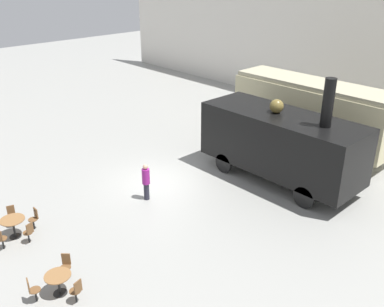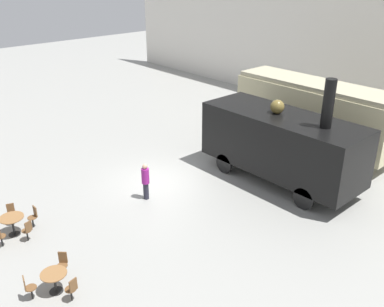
% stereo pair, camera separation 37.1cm
% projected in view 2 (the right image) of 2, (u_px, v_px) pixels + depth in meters
% --- Properties ---
extents(ground_plane, '(80.00, 80.00, 0.00)m').
position_uv_depth(ground_plane, '(158.00, 181.00, 20.33)').
color(ground_plane, gray).
extents(backdrop_wall, '(44.00, 0.15, 9.00)m').
position_uv_depth(backdrop_wall, '(345.00, 46.00, 28.15)').
color(backdrop_wall, silver).
rests_on(backdrop_wall, ground_plane).
extents(passenger_coach_vintage, '(8.92, 2.42, 3.79)m').
position_uv_depth(passenger_coach_vintage, '(314.00, 111.00, 23.01)').
color(passenger_coach_vintage, beige).
rests_on(passenger_coach_vintage, ground_plane).
extents(steam_locomotive, '(7.67, 2.79, 5.33)m').
position_uv_depth(steam_locomotive, '(281.00, 142.00, 19.64)').
color(steam_locomotive, black).
rests_on(steam_locomotive, ground_plane).
extents(cafe_table_near, '(0.91, 0.91, 0.77)m').
position_uv_depth(cafe_table_near, '(12.00, 221.00, 16.12)').
color(cafe_table_near, black).
rests_on(cafe_table_near, ground_plane).
extents(cafe_table_mid, '(0.83, 0.83, 0.72)m').
position_uv_depth(cafe_table_mid, '(54.00, 277.00, 13.31)').
color(cafe_table_mid, black).
rests_on(cafe_table_mid, ground_plane).
extents(cafe_chair_0, '(0.39, 0.37, 0.87)m').
position_uv_depth(cafe_chair_0, '(28.00, 229.00, 15.78)').
color(cafe_chair_0, black).
rests_on(cafe_chair_0, ground_plane).
extents(cafe_chair_1, '(0.36, 0.36, 0.87)m').
position_uv_depth(cafe_chair_1, '(34.00, 215.00, 16.67)').
color(cafe_chair_1, black).
rests_on(cafe_chair_1, ground_plane).
extents(cafe_chair_2, '(0.39, 0.37, 0.87)m').
position_uv_depth(cafe_chair_2, '(11.00, 213.00, 16.85)').
color(cafe_chair_2, black).
rests_on(cafe_chair_2, ground_plane).
extents(cafe_chair_5, '(0.40, 0.40, 0.87)m').
position_uv_depth(cafe_chair_5, '(63.00, 262.00, 14.05)').
color(cafe_chair_5, black).
rests_on(cafe_chair_5, ground_plane).
extents(cafe_chair_6, '(0.36, 0.38, 0.87)m').
position_uv_depth(cafe_chair_6, '(28.00, 287.00, 13.00)').
color(cafe_chair_6, black).
rests_on(cafe_chair_6, ground_plane).
extents(cafe_chair_7, '(0.38, 0.36, 0.87)m').
position_uv_depth(cafe_chair_7, '(72.00, 288.00, 12.94)').
color(cafe_chair_7, black).
rests_on(cafe_chair_7, ground_plane).
extents(visitor_person, '(0.34, 0.34, 1.69)m').
position_uv_depth(visitor_person, '(145.00, 180.00, 18.49)').
color(visitor_person, '#262633').
rests_on(visitor_person, ground_plane).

